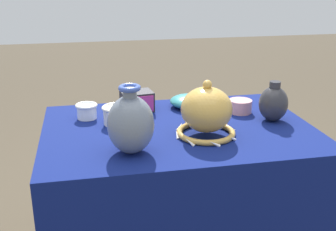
{
  "coord_description": "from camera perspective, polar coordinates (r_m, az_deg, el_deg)",
  "views": [
    {
      "loc": [
        -0.36,
        -1.55,
        1.4
      ],
      "look_at": [
        -0.06,
        -0.11,
        0.88
      ],
      "focal_mm": 45.0,
      "sensor_mm": 36.0,
      "label": 1
    }
  ],
  "objects": [
    {
      "name": "bowl_shallow_teal",
      "position": [
        1.93,
        2.78,
        1.94
      ],
      "size": [
        0.17,
        0.17,
        0.06
      ],
      "primitive_type": "ellipsoid",
      "color": "teal",
      "rests_on": "display_table"
    },
    {
      "name": "display_table",
      "position": [
        1.71,
        1.51,
        -4.61
      ],
      "size": [
        1.08,
        0.75,
        0.79
      ],
      "color": "brown",
      "rests_on": "ground_plane"
    },
    {
      "name": "vase_tall_bulbous",
      "position": [
        1.43,
        -5.08,
        -1.09
      ],
      "size": [
        0.16,
        0.16,
        0.24
      ],
      "color": "slate",
      "rests_on": "display_table"
    },
    {
      "name": "cup_wide_porcelain",
      "position": [
        1.81,
        -10.95,
        0.68
      ],
      "size": [
        0.09,
        0.09,
        0.06
      ],
      "color": "white",
      "rests_on": "display_table"
    },
    {
      "name": "cup_wide_ivory",
      "position": [
        1.73,
        -7.01,
        0.17
      ],
      "size": [
        0.12,
        0.12,
        0.08
      ],
      "color": "white",
      "rests_on": "display_table"
    },
    {
      "name": "vase_dome_bell",
      "position": [
        1.59,
        5.22,
        0.36
      ],
      "size": [
        0.24,
        0.24,
        0.22
      ],
      "color": "gold",
      "rests_on": "display_table"
    },
    {
      "name": "mosaic_tile_box",
      "position": [
        1.88,
        -4.2,
        1.93
      ],
      "size": [
        0.15,
        0.13,
        0.09
      ],
      "rotation": [
        0.0,
        0.0,
        0.14
      ],
      "color": "#232328",
      "rests_on": "display_table"
    },
    {
      "name": "pot_squat_rose",
      "position": [
        1.88,
        9.75,
        1.25
      ],
      "size": [
        0.1,
        0.1,
        0.06
      ],
      "primitive_type": "cylinder",
      "color": "#D19399",
      "rests_on": "display_table"
    },
    {
      "name": "jar_round_charcoal",
      "position": [
        1.8,
        14.09,
        1.62
      ],
      "size": [
        0.12,
        0.12,
        0.17
      ],
      "color": "#2D2D33",
      "rests_on": "display_table"
    }
  ]
}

